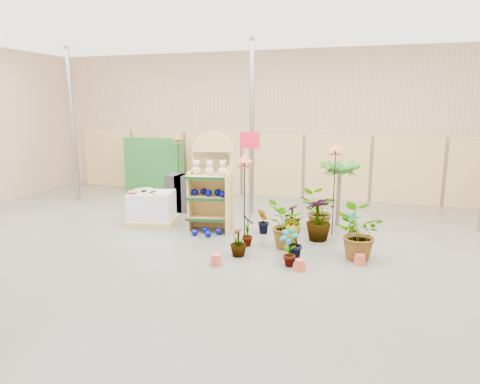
% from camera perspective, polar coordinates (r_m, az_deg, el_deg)
% --- Properties ---
extents(room, '(15.20, 12.10, 4.70)m').
position_cam_1_polar(room, '(8.67, -3.07, 7.24)').
color(room, '#58574E').
rests_on(room, ground).
extents(display_shelf, '(1.04, 0.76, 2.28)m').
position_cam_1_polar(display_shelf, '(9.87, -3.82, 0.90)').
color(display_shelf, tan).
rests_on(display_shelf, ground).
extents(teddy_bears, '(0.84, 0.21, 0.35)m').
position_cam_1_polar(teddy_bears, '(9.70, -3.95, 3.10)').
color(teddy_bears, beige).
rests_on(teddy_bears, display_shelf).
extents(gazing_balls_shelf, '(0.84, 0.29, 0.16)m').
position_cam_1_polar(gazing_balls_shelf, '(9.77, -4.10, -0.09)').
color(gazing_balls_shelf, '#04096C').
rests_on(gazing_balls_shelf, display_shelf).
extents(gazing_balls_floor, '(0.63, 0.39, 0.15)m').
position_cam_1_polar(gazing_balls_floor, '(9.61, -4.46, -5.34)').
color(gazing_balls_floor, '#04096C').
rests_on(gazing_balls_floor, ground).
extents(pallet_stack, '(1.30, 1.16, 0.83)m').
position_cam_1_polar(pallet_stack, '(10.64, -11.68, -2.09)').
color(pallet_stack, tan).
rests_on(pallet_stack, ground).
extents(charcoal_planters, '(0.80, 0.50, 1.00)m').
position_cam_1_polar(charcoal_planters, '(11.75, -7.80, -0.14)').
color(charcoal_planters, '#242426').
rests_on(charcoal_planters, ground).
extents(trellis_stock, '(2.00, 0.30, 1.80)m').
position_cam_1_polar(trellis_stock, '(14.28, -11.42, 3.45)').
color(trellis_stock, '#246826').
rests_on(trellis_stock, ground).
extents(offer_sign, '(0.50, 0.08, 2.20)m').
position_cam_1_polar(offer_sign, '(10.66, 1.33, 4.60)').
color(offer_sign, gray).
rests_on(offer_sign, ground).
extents(bird_table_front, '(0.34, 0.34, 1.89)m').
position_cam_1_polar(bird_table_front, '(8.51, 0.60, 4.09)').
color(bird_table_front, black).
rests_on(bird_table_front, ground).
extents(bird_table_right, '(0.34, 0.34, 2.05)m').
position_cam_1_polar(bird_table_right, '(9.47, 12.64, 5.46)').
color(bird_table_right, black).
rests_on(bird_table_right, ground).
extents(bird_table_back, '(0.34, 0.34, 1.98)m').
position_cam_1_polar(bird_table_back, '(13.18, -8.30, 6.99)').
color(bird_table_back, black).
rests_on(bird_table_back, ground).
extents(palm, '(0.70, 0.70, 1.66)m').
position_cam_1_polar(palm, '(10.33, 13.16, 3.15)').
color(palm, brown).
rests_on(palm, ground).
extents(potted_plant_0, '(0.42, 0.45, 0.71)m').
position_cam_1_polar(potted_plant_0, '(8.80, 1.05, -5.01)').
color(potted_plant_0, '#2A701C').
rests_on(potted_plant_0, ground).
extents(potted_plant_1, '(0.40, 0.34, 0.65)m').
position_cam_1_polar(potted_plant_1, '(8.80, 6.68, -5.30)').
color(potted_plant_1, '#2A701C').
rests_on(potted_plant_1, ground).
extents(potted_plant_2, '(0.77, 0.89, 0.98)m').
position_cam_1_polar(potted_plant_2, '(8.69, 6.30, -4.37)').
color(potted_plant_2, '#2A701C').
rests_on(potted_plant_2, ground).
extents(potted_plant_3, '(0.75, 0.75, 0.95)m').
position_cam_1_polar(potted_plant_3, '(9.30, 10.42, -3.52)').
color(potted_plant_3, '#2A701C').
rests_on(potted_plant_3, ground).
extents(potted_plant_4, '(0.38, 0.32, 0.62)m').
position_cam_1_polar(potted_plant_4, '(9.62, 14.81, -4.24)').
color(potted_plant_4, '#2A701C').
rests_on(potted_plant_4, ground).
extents(potted_plant_5, '(0.36, 0.40, 0.58)m').
position_cam_1_polar(potted_plant_5, '(9.65, 3.17, -3.92)').
color(potted_plant_5, '#2A701C').
rests_on(potted_plant_5, ground).
extents(potted_plant_6, '(0.91, 0.81, 0.93)m').
position_cam_1_polar(potted_plant_6, '(9.99, 10.33, -2.51)').
color(potted_plant_6, '#2A701C').
rests_on(potted_plant_6, ground).
extents(potted_plant_7, '(0.37, 0.37, 0.58)m').
position_cam_1_polar(potted_plant_7, '(8.26, -0.23, -6.61)').
color(potted_plant_7, '#2A701C').
rests_on(potted_plant_7, ground).
extents(potted_plant_8, '(0.46, 0.40, 0.72)m').
position_cam_1_polar(potted_plant_8, '(7.78, 6.52, -7.30)').
color(potted_plant_8, '#2A701C').
rests_on(potted_plant_8, ground).
extents(potted_plant_9, '(0.39, 0.33, 0.65)m').
position_cam_1_polar(potted_plant_9, '(8.13, 7.06, -6.74)').
color(potted_plant_9, '#2A701C').
rests_on(potted_plant_9, ground).
extents(potted_plant_10, '(1.15, 1.09, 1.01)m').
position_cam_1_polar(potted_plant_10, '(8.34, 15.21, -5.30)').
color(potted_plant_10, '#2A701C').
rests_on(potted_plant_10, ground).
extents(potted_plant_11, '(0.45, 0.45, 0.63)m').
position_cam_1_polar(potted_plant_11, '(9.97, 6.99, -3.35)').
color(potted_plant_11, '#2A701C').
rests_on(potted_plant_11, ground).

